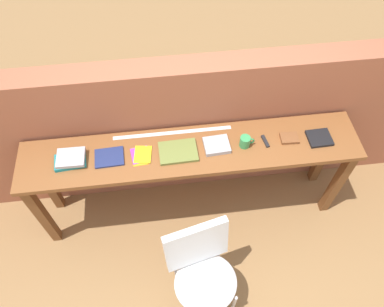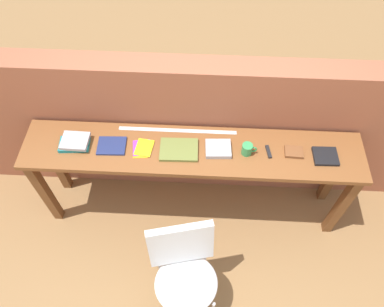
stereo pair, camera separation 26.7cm
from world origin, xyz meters
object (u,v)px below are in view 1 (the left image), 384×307
book_stack_leftmost (71,159)px  pamphlet_pile_colourful (141,155)px  book_open_centre (178,152)px  multitool_folded (265,141)px  chair_white_moulded (202,270)px  leather_journal_brown (289,138)px  mug (245,142)px  magazine_cycling (109,157)px  book_repair_rightmost (319,138)px

book_stack_leftmost → pamphlet_pile_colourful: book_stack_leftmost is taller
book_open_centre → pamphlet_pile_colourful: bearing=177.2°
book_stack_leftmost → multitool_folded: 1.41m
chair_white_moulded → multitool_folded: size_ratio=8.10×
book_open_centre → leather_journal_brown: (0.83, 0.02, 0.00)m
chair_white_moulded → multitool_folded: bearing=53.7°
book_stack_leftmost → mug: 1.25m
pamphlet_pile_colourful → book_stack_leftmost: bearing=179.3°
chair_white_moulded → book_open_centre: book_open_centre is taller
chair_white_moulded → magazine_cycling: size_ratio=4.36×
chair_white_moulded → book_repair_rightmost: (0.97, 0.75, 0.36)m
mug → multitool_folded: (0.16, 0.01, -0.04)m
pamphlet_pile_colourful → mug: (0.76, -0.00, 0.04)m
pamphlet_pile_colourful → book_open_centre: book_open_centre is taller
book_open_centre → multitool_folded: bearing=0.3°
book_stack_leftmost → book_open_centre: book_stack_leftmost is taller
mug → book_repair_rightmost: 0.56m
book_open_centre → mug: (0.49, 0.01, 0.03)m
book_open_centre → book_repair_rightmost: same height
mug → book_repair_rightmost: (0.56, -0.01, -0.03)m
magazine_cycling → pamphlet_pile_colourful: size_ratio=1.16×
book_open_centre → mug: size_ratio=2.50×
book_open_centre → multitool_folded: book_open_centre is taller
leather_journal_brown → book_stack_leftmost: bearing=-176.8°
pamphlet_pile_colourful → mug: mug is taller
pamphlet_pile_colourful → leather_journal_brown: (1.10, 0.02, 0.01)m
magazine_cycling → leather_journal_brown: size_ratio=1.57×
pamphlet_pile_colourful → mug: 0.76m
mug → leather_journal_brown: size_ratio=0.85×
book_stack_leftmost → pamphlet_pile_colourful: 0.49m
book_repair_rightmost → leather_journal_brown: bearing=171.8°
chair_white_moulded → book_stack_leftmost: 1.20m
book_open_centre → mug: mug is taller
pamphlet_pile_colourful → chair_white_moulded: bearing=-65.3°
multitool_folded → book_open_centre: bearing=-178.3°
magazine_cycling → book_repair_rightmost: 1.54m
magazine_cycling → multitool_folded: (1.14, 0.01, 0.00)m
multitool_folded → book_repair_rightmost: bearing=-3.1°
book_stack_leftmost → mug: size_ratio=2.06×
chair_white_moulded → book_repair_rightmost: book_repair_rightmost is taller
multitool_folded → leather_journal_brown: (0.18, 0.00, 0.00)m
book_open_centre → multitool_folded: size_ratio=2.50×
multitool_folded → book_stack_leftmost: bearing=-179.7°
chair_white_moulded → multitool_folded: 1.02m
pamphlet_pile_colourful → book_repair_rightmost: (1.32, -0.01, 0.01)m
chair_white_moulded → pamphlet_pile_colourful: bearing=114.7°
book_stack_leftmost → leather_journal_brown: 1.59m
chair_white_moulded → book_open_centre: (-0.08, 0.75, 0.37)m
magazine_cycling → pamphlet_pile_colourful: 0.23m
leather_journal_brown → book_open_centre: bearing=-175.6°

